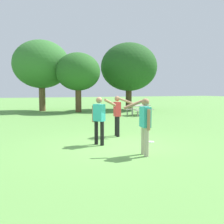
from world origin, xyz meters
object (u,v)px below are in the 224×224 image
Objects in this scene: person_thrower at (117,113)px; frisbee at (151,142)px; tree_far_right at (129,67)px; person_catcher at (145,122)px; trash_can_beside_table at (145,107)px; tree_broad_center at (78,72)px; person_bystander at (99,117)px; picnic_table_near at (139,108)px; tree_tall_left at (41,65)px.

person_thrower is 1.91m from frisbee.
person_catcher is at bearing -114.95° from tree_far_right.
frisbee is 12.16m from trash_can_beside_table.
person_thrower is 14.33m from tree_far_right.
person_thrower is 11.92m from tree_broad_center.
person_bystander is (-0.73, 1.79, 0.00)m from person_catcher.
tree_broad_center is at bearing 78.22° from person_bystander.
picnic_table_near is 0.32× the size of tree_tall_left.
tree_tall_left is (-1.92, 15.42, 4.15)m from frisbee.
frisbee is at bearing -9.66° from person_bystander.
frisbee is 0.04× the size of tree_far_right.
tree_far_right is at bearing 89.28° from trash_can_beside_table.
tree_tall_left is 8.09m from tree_far_right.
tree_broad_center is (-5.15, 2.54, 2.94)m from trash_can_beside_table.
picnic_table_near is at bearing -108.44° from tree_far_right.
frisbee is 0.05× the size of tree_broad_center.
person_catcher is 14.00m from trash_can_beside_table.
tree_broad_center is at bearing 82.85° from person_thrower.
tree_broad_center reaches higher than person_thrower.
tree_far_right reaches higher than frisbee.
person_bystander is 0.26× the size of tree_far_right.
tree_broad_center is 5.29m from tree_far_right.
trash_can_beside_table is 0.15× the size of tree_tall_left.
trash_can_beside_table is (7.09, 12.06, -0.48)m from person_catcher.
tree_far_right is (7.94, -1.57, -0.09)m from tree_tall_left.
frisbee is 9.63m from picnic_table_near.
person_bystander reaches higher than picnic_table_near.
person_catcher reaches higher than frisbee.
tree_broad_center reaches higher than person_catcher.
person_bystander is at bearing -126.40° from picnic_table_near.
picnic_table_near is at bearing -52.57° from tree_broad_center.
tree_tall_left is (-6.19, 6.81, 3.60)m from picnic_table_near.
person_catcher is 17.19m from tree_far_right.
frisbee is 16.08m from tree_tall_left.
tree_broad_center is (2.67, 12.80, 2.46)m from person_bystander.
tree_far_right is at bearing -11.16° from tree_tall_left.
frisbee is 0.04× the size of tree_tall_left.
frisbee is 0.13× the size of picnic_table_near.
trash_can_beside_table reaches higher than picnic_table_near.
tree_tall_left reaches higher than person_catcher.
person_thrower is 0.26× the size of tree_far_right.
person_catcher is at bearing -120.47° from trash_can_beside_table.
tree_tall_left is at bearing 95.31° from person_thrower.
person_bystander is 10.31m from picnic_table_near.
tree_tall_left reaches higher than person_thrower.
person_catcher is 11.45m from picnic_table_near.
trash_can_beside_table is (6.60, 9.04, -0.48)m from person_thrower.
person_thrower is 1.00× the size of person_catcher.
picnic_table_near is at bearing 63.62° from frisbee.
tree_far_right is at bearing 71.56° from picnic_table_near.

